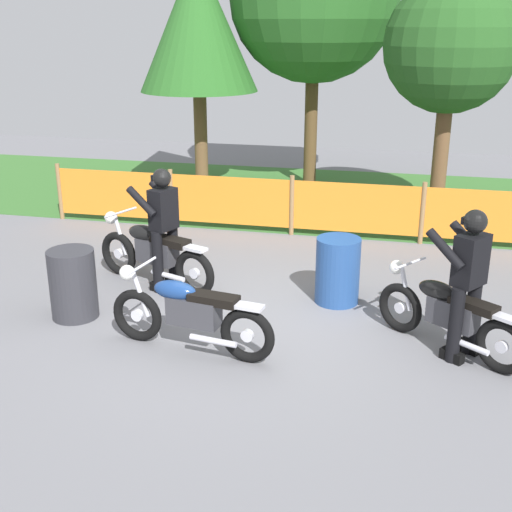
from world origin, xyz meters
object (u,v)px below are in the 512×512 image
(motorcycle_third, at_px, (189,313))
(rider_trailing, at_px, (467,279))
(spare_drum, at_px, (73,284))
(rider_lead, at_px, (163,225))
(motorcycle_trailing, at_px, (448,314))
(motorcycle_lead, at_px, (154,253))
(oil_drum, at_px, (338,270))

(motorcycle_third, distance_m, rider_trailing, 3.05)
(spare_drum, bearing_deg, rider_trailing, 0.00)
(motorcycle_third, distance_m, spare_drum, 1.78)
(rider_trailing, distance_m, spare_drum, 4.68)
(motorcycle_third, distance_m, rider_lead, 1.99)
(motorcycle_trailing, bearing_deg, motorcycle_lead, 20.28)
(motorcycle_third, height_order, spare_drum, motorcycle_third)
(rider_lead, bearing_deg, motorcycle_third, 139.51)
(rider_trailing, distance_m, oil_drum, 1.98)
(rider_lead, xyz_separation_m, spare_drum, (-0.78, -1.16, -0.48))
(motorcycle_lead, bearing_deg, spare_drum, 85.72)
(motorcycle_trailing, height_order, rider_lead, rider_lead)
(motorcycle_lead, height_order, oil_drum, motorcycle_lead)
(rider_trailing, xyz_separation_m, oil_drum, (-1.50, 1.21, -0.48))
(motorcycle_lead, height_order, spare_drum, motorcycle_lead)
(motorcycle_lead, distance_m, rider_lead, 0.49)
(motorcycle_third, xyz_separation_m, rider_trailing, (2.96, 0.55, 0.46))
(motorcycle_trailing, relative_size, rider_lead, 0.95)
(motorcycle_trailing, bearing_deg, rider_lead, 20.52)
(motorcycle_lead, height_order, rider_trailing, rider_trailing)
(motorcycle_lead, relative_size, rider_trailing, 1.17)
(motorcycle_lead, height_order, motorcycle_third, motorcycle_lead)
(motorcycle_lead, relative_size, spare_drum, 2.24)
(rider_lead, relative_size, spare_drum, 1.92)
(motorcycle_lead, height_order, rider_lead, rider_lead)
(motorcycle_trailing, distance_m, rider_lead, 3.90)
(oil_drum, bearing_deg, motorcycle_lead, 179.40)
(motorcycle_third, relative_size, oil_drum, 2.28)
(motorcycle_trailing, xyz_separation_m, rider_lead, (-3.73, 1.05, 0.48))
(oil_drum, relative_size, spare_drum, 1.00)
(oil_drum, bearing_deg, rider_lead, -178.94)
(motorcycle_lead, bearing_deg, oil_drum, -159.35)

